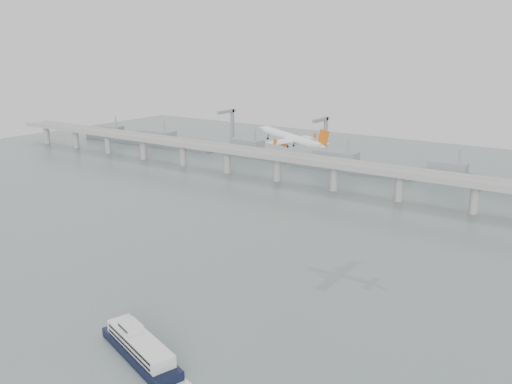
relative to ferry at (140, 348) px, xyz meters
The scene contains 5 objects.
ground 42.49m from the ferry, 112.47° to the left, with size 900.00×900.00×0.00m, color slate.
bridge 240.16m from the ferry, 94.14° to the left, with size 800.00×22.00×23.90m.
distant_fleet 349.24m from the ferry, 119.42° to the left, with size 453.00×60.90×40.00m.
ferry is the anchor object (origin of this frame).
airliner 138.46m from the ferry, 97.03° to the left, with size 43.58×39.37×11.47m.
Camera 1 is at (144.39, -153.49, 105.46)m, focal length 38.00 mm.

